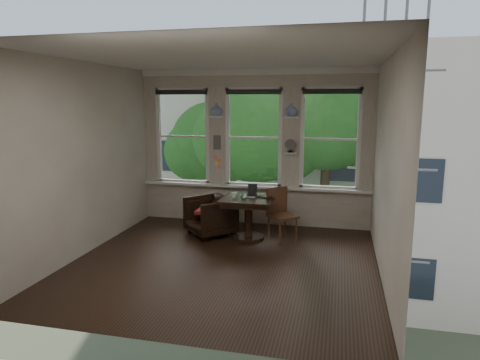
% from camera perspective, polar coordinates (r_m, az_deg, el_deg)
% --- Properties ---
extents(ground, '(4.50, 4.50, 0.00)m').
position_cam_1_polar(ground, '(6.56, -2.14, -10.92)').
color(ground, black).
rests_on(ground, ground).
extents(ceiling, '(4.50, 4.50, 0.00)m').
position_cam_1_polar(ceiling, '(6.14, -2.33, 16.15)').
color(ceiling, silver).
rests_on(ceiling, ground).
extents(wall_back, '(4.50, 0.00, 4.50)m').
position_cam_1_polar(wall_back, '(8.35, 1.88, 4.30)').
color(wall_back, beige).
rests_on(wall_back, ground).
extents(wall_front, '(4.50, 0.00, 4.50)m').
position_cam_1_polar(wall_front, '(4.08, -10.63, -2.24)').
color(wall_front, beige).
rests_on(wall_front, ground).
extents(wall_left, '(0.00, 4.50, 4.50)m').
position_cam_1_polar(wall_left, '(7.11, -20.02, 2.62)').
color(wall_left, beige).
rests_on(wall_left, ground).
extents(wall_right, '(0.00, 4.50, 4.50)m').
position_cam_1_polar(wall_right, '(5.99, 19.01, 1.35)').
color(wall_right, beige).
rests_on(wall_right, ground).
extents(window_left, '(1.10, 0.12, 1.90)m').
position_cam_1_polar(window_left, '(8.73, -7.54, 5.80)').
color(window_left, white).
rests_on(window_left, ground).
extents(window_center, '(1.10, 0.12, 1.90)m').
position_cam_1_polar(window_center, '(8.33, 1.89, 5.67)').
color(window_center, white).
rests_on(window_center, ground).
extents(window_right, '(1.10, 0.12, 1.90)m').
position_cam_1_polar(window_right, '(8.17, 11.95, 5.36)').
color(window_right, white).
rests_on(window_right, ground).
extents(shelf_left, '(0.26, 0.16, 0.03)m').
position_cam_1_polar(shelf_left, '(8.38, -3.15, 8.43)').
color(shelf_left, white).
rests_on(shelf_left, ground).
extents(shelf_right, '(0.26, 0.16, 0.03)m').
position_cam_1_polar(shelf_right, '(8.10, 6.85, 8.30)').
color(shelf_right, white).
rests_on(shelf_right, ground).
extents(intercom, '(0.14, 0.06, 0.28)m').
position_cam_1_polar(intercom, '(8.44, -3.06, 5.04)').
color(intercom, '#59544F').
rests_on(intercom, ground).
extents(sticky_notes, '(0.16, 0.01, 0.24)m').
position_cam_1_polar(sticky_notes, '(8.49, -3.03, 2.69)').
color(sticky_notes, pink).
rests_on(sticky_notes, ground).
extents(desk_fan, '(0.20, 0.20, 0.24)m').
position_cam_1_polar(desk_fan, '(8.12, 6.75, 4.27)').
color(desk_fan, '#59544F').
rests_on(desk_fan, ground).
extents(vase_left, '(0.24, 0.24, 0.25)m').
position_cam_1_polar(vase_left, '(8.38, -3.16, 9.38)').
color(vase_left, white).
rests_on(vase_left, shelf_left).
extents(vase_right, '(0.24, 0.24, 0.25)m').
position_cam_1_polar(vase_right, '(8.09, 6.87, 9.29)').
color(vase_right, white).
rests_on(vase_right, shelf_right).
extents(table, '(0.90, 0.90, 0.75)m').
position_cam_1_polar(table, '(7.51, 1.14, -5.12)').
color(table, black).
rests_on(table, ground).
extents(armchair_left, '(1.07, 1.07, 0.70)m').
position_cam_1_polar(armchair_left, '(7.77, -3.99, -4.83)').
color(armchair_left, black).
rests_on(armchair_left, ground).
extents(cushion_red, '(0.45, 0.45, 0.06)m').
position_cam_1_polar(cushion_red, '(7.74, -4.00, -4.10)').
color(cushion_red, maroon).
rests_on(cushion_red, armchair_left).
extents(side_chair_right, '(0.59, 0.59, 0.92)m').
position_cam_1_polar(side_chair_right, '(7.39, 5.71, -4.76)').
color(side_chair_right, '#4F2E1C').
rests_on(side_chair_right, ground).
extents(laptop, '(0.41, 0.36, 0.03)m').
position_cam_1_polar(laptop, '(7.39, 2.86, -2.29)').
color(laptop, black).
rests_on(laptop, table).
extents(mug, '(0.12, 0.12, 0.10)m').
position_cam_1_polar(mug, '(7.35, -0.73, -2.07)').
color(mug, white).
rests_on(mug, table).
extents(drinking_glass, '(0.16, 0.16, 0.11)m').
position_cam_1_polar(drinking_glass, '(7.27, 0.51, -2.17)').
color(drinking_glass, white).
rests_on(drinking_glass, table).
extents(tablet, '(0.17, 0.09, 0.22)m').
position_cam_1_polar(tablet, '(7.48, 1.68, -1.36)').
color(tablet, black).
rests_on(tablet, table).
extents(papers, '(0.25, 0.32, 0.00)m').
position_cam_1_polar(papers, '(7.55, 1.52, -2.10)').
color(papers, silver).
rests_on(papers, table).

